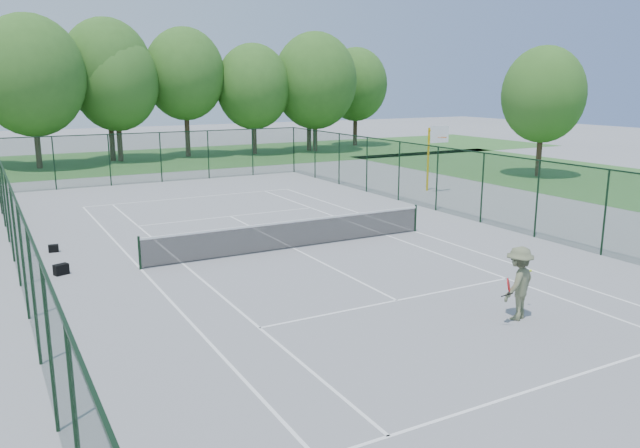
{
  "coord_description": "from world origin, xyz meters",
  "views": [
    {
      "loc": [
        -9.72,
        -19.65,
        5.83
      ],
      "look_at": [
        0.0,
        -2.0,
        1.3
      ],
      "focal_mm": 35.0,
      "sensor_mm": 36.0,
      "label": 1
    }
  ],
  "objects_px": {
    "basketball_goal": "(434,145)",
    "sports_bag_a": "(61,269)",
    "tennis_player": "(518,283)",
    "tennis_net": "(293,233)"
  },
  "relations": [
    {
      "from": "basketball_goal",
      "to": "sports_bag_a",
      "type": "height_order",
      "value": "basketball_goal"
    },
    {
      "from": "sports_bag_a",
      "to": "tennis_player",
      "type": "xyz_separation_m",
      "value": [
        9.66,
        -9.6,
        0.77
      ]
    },
    {
      "from": "basketball_goal",
      "to": "sports_bag_a",
      "type": "bearing_deg",
      "value": -161.89
    },
    {
      "from": "basketball_goal",
      "to": "sports_bag_a",
      "type": "distance_m",
      "value": 21.15
    },
    {
      "from": "basketball_goal",
      "to": "tennis_player",
      "type": "xyz_separation_m",
      "value": [
        -10.31,
        -16.13,
        -1.63
      ]
    },
    {
      "from": "tennis_net",
      "to": "sports_bag_a",
      "type": "relative_size",
      "value": 26.01
    },
    {
      "from": "basketball_goal",
      "to": "tennis_player",
      "type": "height_order",
      "value": "basketball_goal"
    },
    {
      "from": "tennis_net",
      "to": "tennis_player",
      "type": "relative_size",
      "value": 5.88
    },
    {
      "from": "tennis_net",
      "to": "sports_bag_a",
      "type": "xyz_separation_m",
      "value": [
        -7.8,
        0.64,
        -0.41
      ]
    },
    {
      "from": "tennis_net",
      "to": "tennis_player",
      "type": "distance_m",
      "value": 9.16
    }
  ]
}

